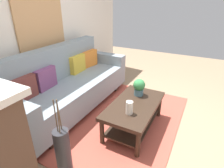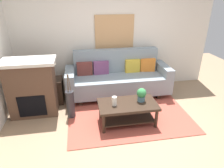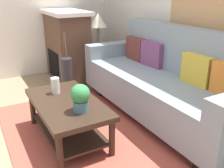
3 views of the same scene
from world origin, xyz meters
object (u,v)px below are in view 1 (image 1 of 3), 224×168
at_px(throw_pillow_maroon, 23,88).
at_px(floor_vase, 63,153).
at_px(coffee_table, 134,111).
at_px(framed_painting, 41,23).
at_px(throw_pillow_plum, 45,78).
at_px(potted_plant_tabletop, 139,87).
at_px(throw_pillow_mustard, 77,64).
at_px(throw_pillow_orange, 89,58).
at_px(tabletop_vase, 129,108).
at_px(couch, 70,85).

relative_size(throw_pillow_maroon, floor_vase, 0.62).
height_order(coffee_table, framed_painting, framed_painting).
relative_size(throw_pillow_maroon, framed_painting, 0.38).
distance_m(throw_pillow_plum, potted_plant_tabletop, 1.43).
relative_size(throw_pillow_mustard, throw_pillow_orange, 1.00).
bearing_deg(floor_vase, tabletop_vase, -26.57).
xyz_separation_m(throw_pillow_mustard, throw_pillow_orange, (0.39, 0.00, 0.00)).
bearing_deg(floor_vase, throw_pillow_plum, 52.26).
height_order(throw_pillow_mustard, potted_plant_tabletop, throw_pillow_mustard).
distance_m(couch, floor_vase, 1.40).
height_order(throw_pillow_plum, throw_pillow_orange, same).
height_order(throw_pillow_maroon, tabletop_vase, throw_pillow_maroon).
height_order(throw_pillow_orange, floor_vase, throw_pillow_orange).
relative_size(couch, throw_pillow_maroon, 6.79).
height_order(coffee_table, floor_vase, floor_vase).
bearing_deg(potted_plant_tabletop, coffee_table, -171.05).
height_order(throw_pillow_plum, floor_vase, throw_pillow_plum).
bearing_deg(throw_pillow_orange, throw_pillow_mustard, 180.00).
distance_m(coffee_table, floor_vase, 1.14).
relative_size(throw_pillow_maroon, throw_pillow_plum, 1.00).
xyz_separation_m(throw_pillow_orange, framed_painting, (-0.78, 0.34, 0.75)).
distance_m(potted_plant_tabletop, framed_painting, 1.85).
height_order(throw_pillow_orange, tabletop_vase, throw_pillow_orange).
distance_m(throw_pillow_maroon, throw_pillow_plum, 0.39).
xyz_separation_m(couch, throw_pillow_plum, (-0.39, 0.12, 0.25)).
distance_m(potted_plant_tabletop, floor_vase, 1.41).
relative_size(throw_pillow_plum, tabletop_vase, 2.07).
bearing_deg(floor_vase, framed_painting, 48.96).
height_order(couch, floor_vase, couch).
height_order(throw_pillow_maroon, coffee_table, throw_pillow_maroon).
height_order(couch, tabletop_vase, couch).
height_order(throw_pillow_plum, coffee_table, throw_pillow_plum).
height_order(couch, throw_pillow_mustard, couch).
bearing_deg(throw_pillow_mustard, throw_pillow_maroon, 180.00).
bearing_deg(floor_vase, throw_pillow_mustard, 32.10).
bearing_deg(couch, coffee_table, -92.33).
bearing_deg(throw_pillow_mustard, framed_painting, 138.70).
height_order(throw_pillow_maroon, throw_pillow_orange, same).
bearing_deg(couch, tabletop_vase, -104.07).
xyz_separation_m(throw_pillow_plum, tabletop_vase, (0.08, -1.35, -0.16)).
relative_size(throw_pillow_orange, coffee_table, 0.33).
distance_m(couch, throw_pillow_mustard, 0.48).
relative_size(throw_pillow_mustard, floor_vase, 0.62).
distance_m(throw_pillow_maroon, throw_pillow_mustard, 1.16).
bearing_deg(couch, throw_pillow_mustard, 17.75).
distance_m(throw_pillow_maroon, coffee_table, 1.56).
bearing_deg(throw_pillow_mustard, throw_pillow_plum, 180.00).
relative_size(throw_pillow_plum, floor_vase, 0.62).
distance_m(coffee_table, potted_plant_tabletop, 0.38).
bearing_deg(throw_pillow_maroon, couch, -9.10).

